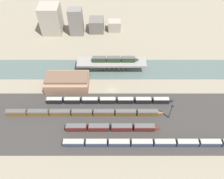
# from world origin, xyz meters

# --- Properties ---
(ground_plane) EXTENTS (400.00, 400.00, 0.00)m
(ground_plane) POSITION_xyz_m (0.00, 0.00, 0.00)
(ground_plane) COLOR gray
(railbed_yard) EXTENTS (280.00, 42.00, 0.01)m
(railbed_yard) POSITION_xyz_m (0.00, -24.00, 0.00)
(railbed_yard) COLOR #33302D
(railbed_yard) RESTS_ON ground
(river_water) EXTENTS (320.00, 20.14, 0.01)m
(river_water) POSITION_xyz_m (0.00, 19.55, 0.00)
(river_water) COLOR #4C5B56
(river_water) RESTS_ON ground
(bridge) EXTENTS (47.24, 9.90, 7.44)m
(bridge) POSITION_xyz_m (0.00, 19.55, 5.97)
(bridge) COLOR gray
(bridge) RESTS_ON ground
(train_on_bridge) EXTENTS (31.87, 3.14, 3.69)m
(train_on_bridge) POSITION_xyz_m (2.59, 19.55, 9.24)
(train_on_bridge) COLOR #23381E
(train_on_bridge) RESTS_ON bridge
(train_yard_near) EXTENTS (98.82, 3.07, 3.83)m
(train_yard_near) POSITION_xyz_m (23.32, -38.71, 1.88)
(train_yard_near) COLOR #2D384C
(train_yard_near) RESTS_ON ground
(train_yard_mid) EXTENTS (53.32, 3.19, 4.06)m
(train_yard_mid) POSITION_xyz_m (0.73, -29.44, 1.99)
(train_yard_mid) COLOR #5B1E19
(train_yard_mid) RESTS_ON ground
(train_yard_far) EXTENTS (93.01, 2.90, 3.75)m
(train_yard_far) POSITION_xyz_m (-15.91, -19.26, 1.84)
(train_yard_far) COLOR brown
(train_yard_far) RESTS_ON ground
(train_yard_outer) EXTENTS (78.25, 2.77, 3.88)m
(train_yard_outer) POSITION_xyz_m (-1.22, -10.26, 1.91)
(train_yard_outer) COLOR black
(train_yard_outer) RESTS_ON ground
(warehouse_building) EXTENTS (27.34, 15.31, 9.17)m
(warehouse_building) POSITION_xyz_m (-28.51, 3.20, 4.36)
(warehouse_building) COLOR #937056
(warehouse_building) RESTS_ON ground
(signal_tower) EXTENTS (1.00, 0.77, 11.68)m
(signal_tower) POSITION_xyz_m (33.35, -21.45, 5.94)
(signal_tower) COLOR #4C4C51
(signal_tower) RESTS_ON ground
(city_block_far_left) EXTENTS (16.09, 15.66, 22.97)m
(city_block_far_left) POSITION_xyz_m (-49.30, 66.58, 11.49)
(city_block_far_left) COLOR gray
(city_block_far_left) RESTS_ON ground
(city_block_left) EXTENTS (11.00, 8.39, 21.92)m
(city_block_left) POSITION_xyz_m (-28.74, 63.18, 10.96)
(city_block_left) COLOR slate
(city_block_left) RESTS_ON ground
(city_block_center) EXTENTS (11.77, 11.92, 10.81)m
(city_block_center) POSITION_xyz_m (-12.64, 67.44, 5.41)
(city_block_center) COLOR #605B56
(city_block_center) RESTS_ON ground
(city_block_right) EXTENTS (10.27, 8.08, 8.94)m
(city_block_right) POSITION_xyz_m (2.36, 67.88, 4.47)
(city_block_right) COLOR gray
(city_block_right) RESTS_ON ground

